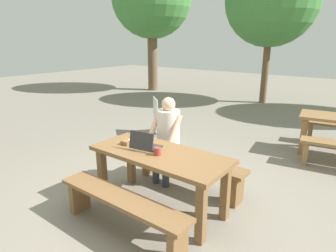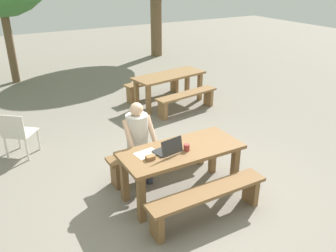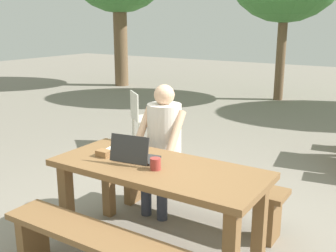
% 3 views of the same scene
% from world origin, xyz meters
% --- Properties ---
extents(ground_plane, '(30.00, 30.00, 0.00)m').
position_xyz_m(ground_plane, '(0.00, 0.00, 0.00)').
color(ground_plane, gray).
extents(picnic_table_front, '(1.67, 0.73, 0.72)m').
position_xyz_m(picnic_table_front, '(0.00, 0.00, 0.60)').
color(picnic_table_front, brown).
rests_on(picnic_table_front, ground).
extents(bench_near, '(1.64, 0.30, 0.44)m').
position_xyz_m(bench_near, '(0.00, -0.64, 0.33)').
color(bench_near, brown).
rests_on(bench_near, ground).
extents(bench_far, '(1.64, 0.30, 0.44)m').
position_xyz_m(bench_far, '(0.00, 0.64, 0.33)').
color(bench_far, brown).
rests_on(bench_far, ground).
extents(laptop, '(0.36, 0.31, 0.23)m').
position_xyz_m(laptop, '(-0.21, -0.02, 0.78)').
color(laptop, '#2D2D2D').
rests_on(laptop, picnic_table_front).
extents(small_pouch, '(0.11, 0.09, 0.05)m').
position_xyz_m(small_pouch, '(-0.50, -0.05, 0.75)').
color(small_pouch, olive).
rests_on(small_pouch, picnic_table_front).
extents(paper_sheet, '(0.32, 0.24, 0.00)m').
position_xyz_m(paper_sheet, '(-0.47, 0.11, 0.73)').
color(paper_sheet, white).
rests_on(paper_sheet, picnic_table_front).
extents(coffee_mug, '(0.08, 0.08, 0.09)m').
position_xyz_m(coffee_mug, '(0.03, -0.08, 0.77)').
color(coffee_mug, '#99332D').
rests_on(coffee_mug, picnic_table_front).
extents(person_seated, '(0.43, 0.42, 1.24)m').
position_xyz_m(person_seated, '(-0.35, 0.60, 0.73)').
color(person_seated, '#333847').
rests_on(person_seated, ground).
extents(plastic_chair, '(0.62, 0.62, 0.80)m').
position_xyz_m(plastic_chair, '(-1.79, 2.28, 0.43)').
color(plastic_chair, silver).
rests_on(plastic_chair, ground).
extents(tree_right, '(2.79, 2.79, 4.54)m').
position_xyz_m(tree_right, '(-1.22, 6.90, 3.14)').
color(tree_right, brown).
rests_on(tree_right, ground).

